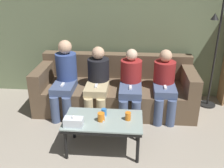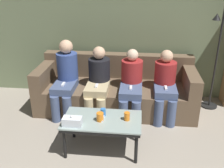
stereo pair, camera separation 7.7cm
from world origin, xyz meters
name	(u,v)px [view 2 (the right image)]	position (x,y,z in m)	size (l,w,h in m)	color
wall_back	(119,21)	(0.00, 3.85, 1.30)	(12.00, 0.06, 2.60)	#707F5B
couch	(116,90)	(0.00, 3.31, 0.30)	(2.46, 0.93, 0.81)	brown
coffee_table	(102,122)	(-0.06, 2.16, 0.39)	(0.94, 0.53, 0.43)	#8C9E99
cup_near_left	(127,116)	(0.24, 2.17, 0.48)	(0.07, 0.07, 0.10)	orange
cup_near_right	(103,112)	(-0.06, 2.25, 0.48)	(0.06, 0.06, 0.09)	#3372BF
cup_far_center	(100,117)	(-0.08, 2.12, 0.49)	(0.08, 0.08, 0.11)	orange
tissue_box	(72,121)	(-0.38, 1.99, 0.48)	(0.22, 0.12, 0.13)	silver
game_remote	(102,118)	(-0.06, 2.16, 0.44)	(0.04, 0.15, 0.02)	white
standing_lamp	(220,44)	(1.55, 3.48, 1.05)	(0.31, 0.26, 1.71)	black
seated_person_left_end	(66,76)	(-0.75, 3.09, 0.59)	(0.32, 0.68, 1.13)	#47567A
seated_person_mid_left	(98,80)	(-0.25, 3.08, 0.55)	(0.33, 0.69, 1.04)	tan
seated_person_mid_right	(131,83)	(0.25, 3.06, 0.54)	(0.32, 0.72, 1.01)	#47567A
seated_person_right_end	(165,83)	(0.75, 3.09, 0.54)	(0.32, 0.64, 1.02)	#47567A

